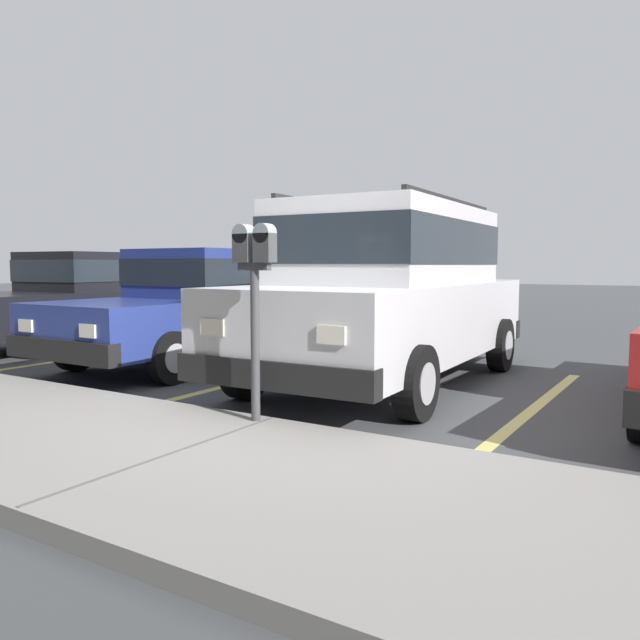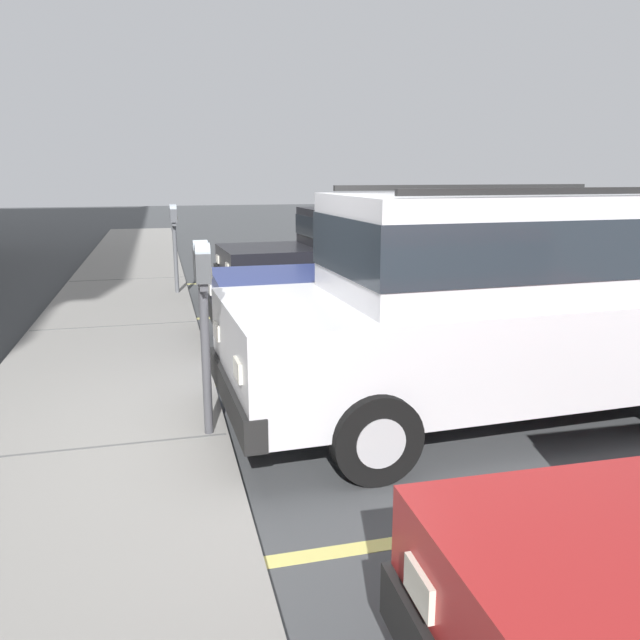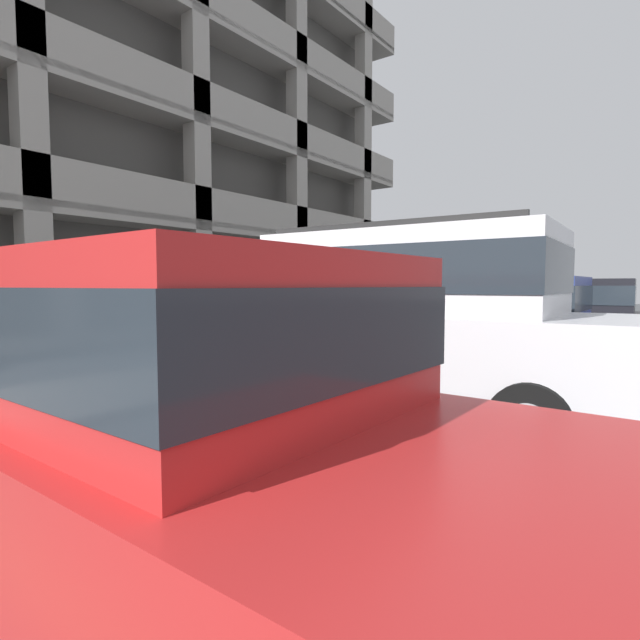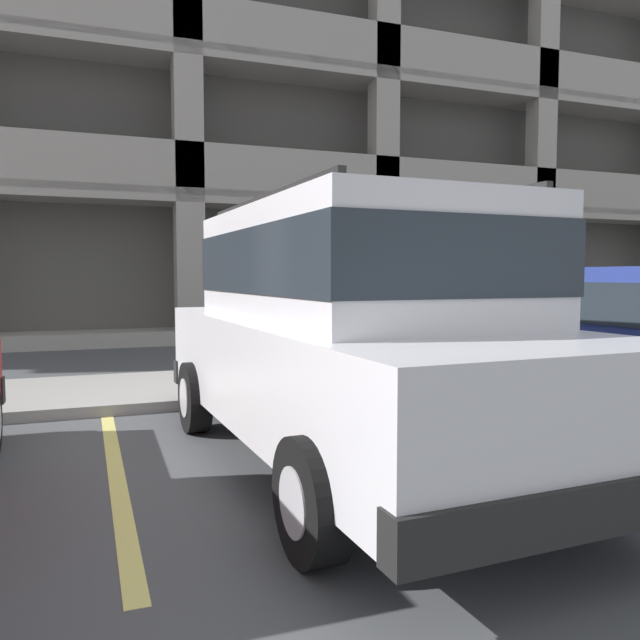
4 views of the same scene
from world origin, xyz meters
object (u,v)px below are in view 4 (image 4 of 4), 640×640
at_px(silver_suv, 350,325).
at_px(parking_garage, 158,62).
at_px(dark_hatchback, 640,346).
at_px(parking_meter_near, 255,294).

relative_size(silver_suv, parking_garage, 0.15).
height_order(dark_hatchback, parking_garage, parking_garage).
xyz_separation_m(silver_suv, dark_hatchback, (2.85, -0.10, -0.27)).
relative_size(parking_meter_near, parking_garage, 0.05).
relative_size(silver_suv, parking_meter_near, 3.18).
height_order(dark_hatchback, parking_meter_near, parking_meter_near).
bearing_deg(parking_garage, silver_suv, -90.82).
distance_m(dark_hatchback, parking_garage, 16.08).
height_order(silver_suv, parking_meter_near, silver_suv).
distance_m(dark_hatchback, parking_meter_near, 3.96).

